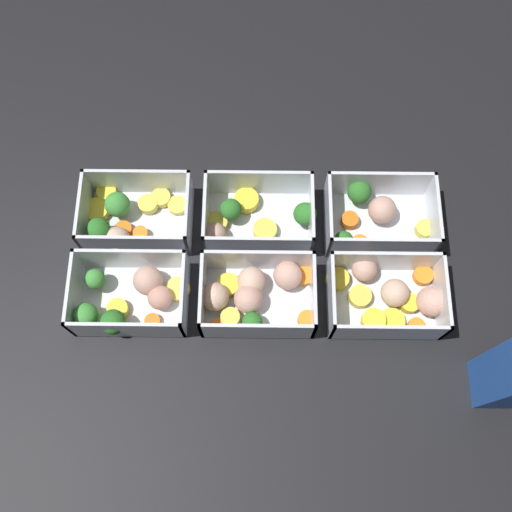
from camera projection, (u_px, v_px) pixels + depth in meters
ground_plane at (256, 261)px, 0.93m from camera, size 4.00×4.00×0.00m
container_near_left at (374, 215)px, 0.93m from camera, size 0.17×0.12×0.07m
container_near_center at (253, 218)px, 0.93m from camera, size 0.18×0.11×0.07m
container_near_right at (126, 217)px, 0.93m from camera, size 0.17×0.13×0.07m
container_far_left at (388, 296)px, 0.88m from camera, size 0.18×0.13×0.07m
container_far_center at (252, 294)px, 0.88m from camera, size 0.18×0.12×0.07m
container_far_right at (128, 297)px, 0.88m from camera, size 0.18×0.12×0.07m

